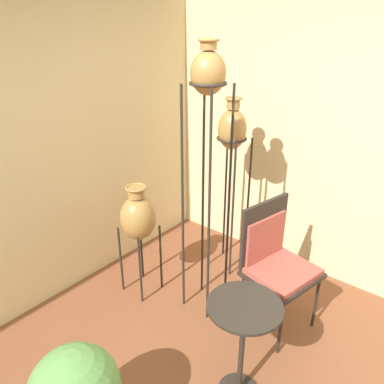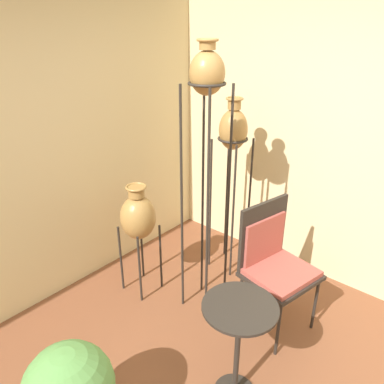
% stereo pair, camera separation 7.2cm
% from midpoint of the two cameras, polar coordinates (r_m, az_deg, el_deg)
% --- Properties ---
extents(wall_back, '(7.96, 0.06, 2.70)m').
position_cam_midpoint_polar(wall_back, '(3.10, -26.57, 4.80)').
color(wall_back, beige).
rests_on(wall_back, ground_plane).
extents(wall_right, '(0.06, 7.96, 2.70)m').
position_cam_midpoint_polar(wall_right, '(3.36, 25.63, 6.38)').
color(wall_right, beige).
rests_on(wall_right, ground_plane).
extents(vase_stand_tall, '(0.28, 0.28, 2.16)m').
position_cam_midpoint_polar(vase_stand_tall, '(2.64, 1.61, 14.91)').
color(vase_stand_tall, '#28231E').
rests_on(vase_stand_tall, ground_plane).
extents(vase_stand_medium, '(0.28, 0.28, 1.68)m').
position_cam_midpoint_polar(vase_stand_medium, '(3.33, 5.48, 8.68)').
color(vase_stand_medium, '#28231E').
rests_on(vase_stand_medium, ground_plane).
extents(vase_stand_short, '(0.31, 0.31, 1.03)m').
position_cam_midpoint_polar(vase_stand_short, '(3.22, -8.86, -3.92)').
color(vase_stand_short, '#28231E').
rests_on(vase_stand_short, ground_plane).
extents(chair, '(0.59, 0.55, 1.04)m').
position_cam_midpoint_polar(chair, '(2.98, 11.78, -9.77)').
color(chair, '#28231E').
rests_on(chair, ground_plane).
extents(side_table, '(0.46, 0.46, 0.74)m').
position_cam_midpoint_polar(side_table, '(2.46, 6.88, -20.38)').
color(side_table, '#28231E').
rests_on(side_table, ground_plane).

